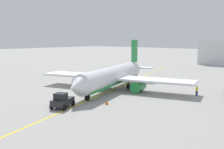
{
  "coord_description": "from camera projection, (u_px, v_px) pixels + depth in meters",
  "views": [
    {
      "loc": [
        36.35,
        31.23,
        9.82
      ],
      "look_at": [
        0.0,
        0.0,
        3.0
      ],
      "focal_mm": 40.76,
      "sensor_mm": 36.0,
      "label": 1
    }
  ],
  "objects": [
    {
      "name": "ground_plane",
      "position": [
        112.0,
        90.0,
        48.83
      ],
      "size": [
        400.0,
        400.0,
        0.0
      ],
      "primitive_type": "plane",
      "color": "#9E9B96"
    },
    {
      "name": "refueling_worker",
      "position": [
        197.0,
        91.0,
        43.88
      ],
      "size": [
        0.62,
        0.55,
        1.71
      ],
      "color": "navy",
      "rests_on": "ground"
    },
    {
      "name": "taxi_line_marking",
      "position": [
        112.0,
        90.0,
        48.83
      ],
      "size": [
        82.58,
        23.5,
        0.01
      ],
      "primitive_type": "cube",
      "rotation": [
        0.0,
        0.0,
        0.27
      ],
      "color": "yellow",
      "rests_on": "ground"
    },
    {
      "name": "airplane",
      "position": [
        113.0,
        76.0,
        48.93
      ],
      "size": [
        28.93,
        30.8,
        9.5
      ],
      "color": "white",
      "rests_on": "ground"
    },
    {
      "name": "safety_cone_nose",
      "position": [
        107.0,
        102.0,
        38.03
      ],
      "size": [
        0.55,
        0.55,
        0.62
      ],
      "primitive_type": "cone",
      "color": "#F2590F",
      "rests_on": "ground"
    },
    {
      "name": "pushback_tug",
      "position": [
        62.0,
        101.0,
        36.21
      ],
      "size": [
        4.09,
        3.41,
        2.2
      ],
      "color": "#232328",
      "rests_on": "ground"
    }
  ]
}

